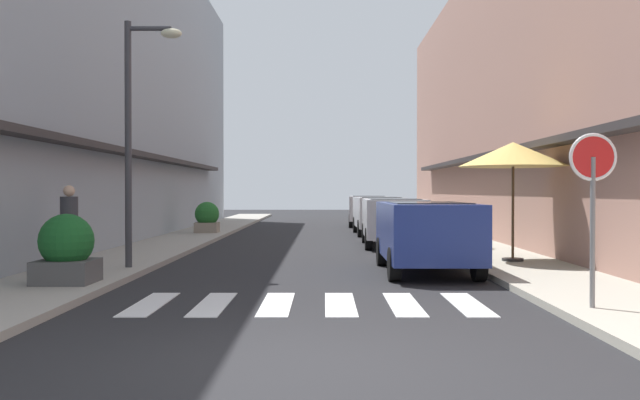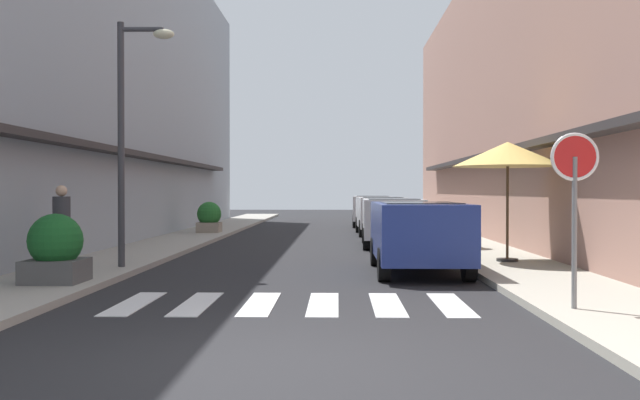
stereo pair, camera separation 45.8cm
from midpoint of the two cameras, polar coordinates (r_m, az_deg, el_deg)
ground_plane at (r=21.73m, az=0.26°, el=-3.74°), size 82.05×82.05×0.00m
sidewalk_left at (r=22.28m, az=-11.44°, el=-3.49°), size 2.23×52.22×0.12m
sidewalk_right at (r=22.09m, az=12.06°, el=-3.53°), size 2.23×52.22×0.12m
building_row_left at (r=24.43m, az=-19.42°, el=10.11°), size 5.50×35.57×11.39m
building_row_right at (r=24.01m, az=20.30°, el=8.56°), size 5.50×35.57×9.97m
crosswalk at (r=10.50m, az=-1.08°, el=-8.54°), size 5.20×2.20×0.01m
parked_car_near at (r=14.50m, az=8.95°, el=-2.34°), size 1.81×4.18×1.47m
parked_car_mid at (r=21.32m, az=6.55°, el=-1.35°), size 1.89×4.28×1.47m
parked_car_far at (r=26.93m, az=5.49°, el=-0.91°), size 1.86×4.34×1.47m
parked_car_distant at (r=33.30m, az=4.73°, el=-0.59°), size 1.98×4.47×1.47m
round_street_sign at (r=9.98m, az=21.43°, el=1.98°), size 0.65×0.07×2.36m
street_lamp at (r=14.98m, az=-14.47°, el=6.66°), size 1.19×0.28×5.09m
cafe_umbrella at (r=16.20m, az=15.94°, el=3.60°), size 2.46×2.46×2.68m
planter_corner at (r=12.77m, az=-19.95°, el=-3.87°), size 0.96×0.96×1.19m
planter_midblock at (r=19.64m, az=12.10°, el=-2.21°), size 0.97×0.97×1.22m
planter_far at (r=26.79m, az=-8.61°, el=-1.42°), size 0.92×0.92×1.17m
pedestrian_walking_near at (r=14.55m, az=-19.62°, el=-2.01°), size 0.34×0.34×1.69m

